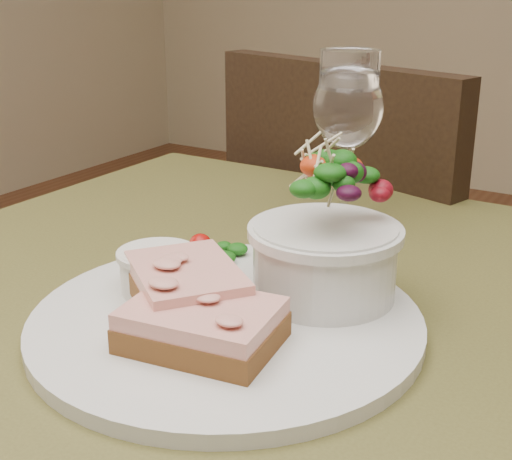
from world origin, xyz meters
The scene contains 9 objects.
cafe_table centered at (0.00, 0.00, 0.65)m, with size 0.80×0.80×0.75m.
chair_far centered at (-0.10, 0.60, 0.29)m, with size 0.52×0.52×0.90m.
dinner_plate centered at (0.00, -0.04, 0.76)m, with size 0.31×0.31×0.01m, color silver.
sandwich_front centered at (0.01, -0.09, 0.78)m, with size 0.12×0.09×0.03m.
sandwich_back centered at (-0.03, -0.05, 0.78)m, with size 0.13×0.13×0.03m.
ramekin centered at (-0.08, -0.03, 0.78)m, with size 0.06×0.06×0.04m.
salad_bowl centered at (0.05, 0.03, 0.82)m, with size 0.12×0.12×0.13m.
garnish centered at (-0.08, 0.06, 0.77)m, with size 0.05×0.04×0.02m.
wine_glass centered at (-0.04, 0.25, 0.87)m, with size 0.08×0.08×0.18m.
Camera 1 is at (0.28, -0.45, 1.02)m, focal length 50.00 mm.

